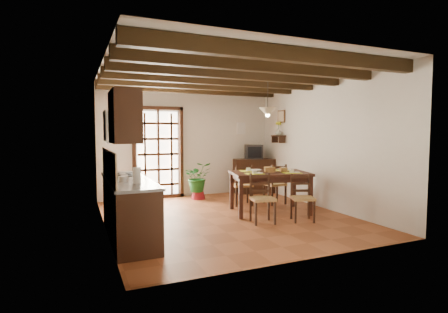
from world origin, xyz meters
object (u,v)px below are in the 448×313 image
chair_far_left (242,192)px  potted_plant (198,176)px  chair_far_right (275,191)px  sideboard (254,176)px  kitchen_counter (128,207)px  dining_table (270,177)px  crt_tv (254,152)px  chair_near_left (262,208)px  pendant_lamp (268,111)px  chair_near_right (302,206)px

chair_far_left → potted_plant: size_ratio=0.48×
chair_far_left → chair_far_right: bearing=176.6°
sideboard → potted_plant: (-1.69, -0.27, 0.11)m
kitchen_counter → dining_table: bearing=12.1°
kitchen_counter → potted_plant: size_ratio=1.18×
crt_tv → chair_far_left: bearing=-106.6°
chair_far_left → potted_plant: bearing=-48.1°
sideboard → chair_near_left: bearing=-103.4°
chair_far_left → pendant_lamp: bearing=114.2°
chair_far_right → sideboard: 1.55m
potted_plant → pendant_lamp: 2.53m
dining_table → chair_near_right: (0.20, -0.85, -0.46)m
chair_near_right → crt_tv: (0.60, 3.05, 0.84)m
chair_far_left → sideboard: bearing=-117.3°
dining_table → pendant_lamp: pendant_lamp is taller
dining_table → crt_tv: (0.80, 2.20, 0.39)m
chair_far_right → sideboard: size_ratio=0.85×
chair_far_right → crt_tv: size_ratio=1.62×
dining_table → sideboard: size_ratio=1.58×
chair_near_left → pendant_lamp: size_ratio=1.06×
dining_table → chair_far_right: chair_far_right is taller
chair_far_right → chair_near_left: bearing=49.0°
dining_table → potted_plant: potted_plant is taller
kitchen_counter → crt_tv: (3.71, 2.82, 0.64)m
potted_plant → kitchen_counter: bearing=-128.4°
kitchen_counter → chair_far_left: (2.71, 1.48, -0.19)m
chair_far_right → kitchen_counter: bearing=18.6°
dining_table → chair_far_right: 0.98m
dining_table → sideboard: bearing=82.7°
chair_near_left → pendant_lamp: pendant_lamp is taller
kitchen_counter → sideboard: (3.71, 2.83, -0.01)m
kitchen_counter → dining_table: kitchen_counter is taller
chair_near_left → crt_tv: crt_tv is taller
potted_plant → pendant_lamp: bearing=-64.1°
sideboard → potted_plant: bearing=-159.1°
kitchen_counter → chair_far_left: 3.09m
dining_table → crt_tv: crt_tv is taller
kitchen_counter → chair_far_left: bearing=28.6°
chair_far_left → chair_near_left: bearing=86.5°
chair_near_right → sideboard: sideboard is taller
chair_near_right → crt_tv: crt_tv is taller
chair_near_right → chair_far_right: bearing=97.4°
chair_far_left → pendant_lamp: size_ratio=1.08×
kitchen_counter → chair_near_right: bearing=-4.2°
kitchen_counter → sideboard: kitchen_counter is taller
chair_near_right → pendant_lamp: (-0.20, 0.95, 1.81)m
pendant_lamp → chair_near_right: bearing=-78.0°
potted_plant → chair_near_right: bearing=-68.6°
chair_near_left → crt_tv: 3.29m
chair_near_right → chair_far_right: size_ratio=0.94×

